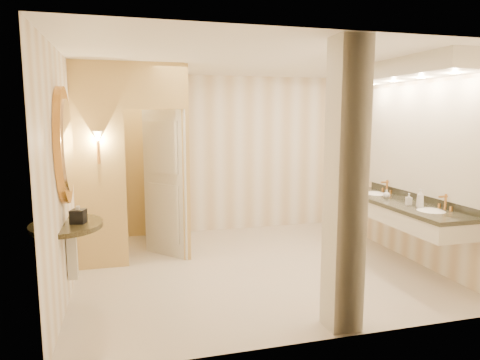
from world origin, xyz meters
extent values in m
plane|color=beige|center=(0.00, 0.00, 0.00)|extent=(4.50, 4.50, 0.00)
plane|color=white|center=(0.00, 0.00, 2.70)|extent=(4.50, 4.50, 0.00)
cube|color=white|center=(0.00, 2.00, 1.35)|extent=(4.50, 0.02, 2.70)
cube|color=white|center=(0.00, -2.00, 1.35)|extent=(4.50, 0.02, 2.70)
cube|color=white|center=(-2.25, 0.00, 1.35)|extent=(0.02, 4.00, 2.70)
cube|color=white|center=(2.25, 0.00, 1.35)|extent=(0.02, 4.00, 2.70)
cube|color=#D0B96D|center=(-0.80, 1.25, 1.35)|extent=(0.10, 1.50, 2.70)
cube|color=#D0B96D|center=(-1.93, 0.50, 1.35)|extent=(0.65, 0.10, 2.70)
cube|color=#D0B96D|center=(-1.20, 0.50, 2.40)|extent=(0.80, 0.10, 0.60)
cube|color=beige|center=(-1.06, 0.80, 1.05)|extent=(0.56, 0.64, 2.10)
cylinder|color=#BF813D|center=(-1.93, 0.43, 1.55)|extent=(0.03, 0.03, 0.30)
cone|color=beige|center=(-1.93, 0.43, 1.75)|extent=(0.14, 0.14, 0.14)
cube|color=beige|center=(1.95, -0.40, 0.73)|extent=(0.60, 2.24, 0.24)
cube|color=black|center=(1.95, -0.40, 0.85)|extent=(0.64, 2.28, 0.05)
cube|color=black|center=(2.23, -0.40, 0.92)|extent=(0.03, 2.24, 0.10)
ellipsoid|color=white|center=(1.95, -1.01, 0.83)|extent=(0.40, 0.44, 0.15)
cylinder|color=#BF813D|center=(2.15, -1.01, 0.96)|extent=(0.03, 0.03, 0.22)
ellipsoid|color=white|center=(1.95, 0.21, 0.83)|extent=(0.40, 0.44, 0.15)
cylinder|color=#BF813D|center=(2.15, 0.21, 0.96)|extent=(0.03, 0.03, 0.22)
cube|color=white|center=(2.23, -0.40, 1.70)|extent=(0.03, 2.24, 1.40)
cube|color=beige|center=(1.95, -0.40, 2.59)|extent=(0.75, 2.44, 0.22)
cylinder|color=black|center=(-2.23, -0.52, 0.85)|extent=(0.93, 0.93, 0.05)
cube|color=beige|center=(-2.19, -0.52, 0.55)|extent=(0.10, 0.10, 0.60)
cylinder|color=#C5883A|center=(-2.21, -0.52, 1.70)|extent=(0.07, 0.93, 0.93)
cylinder|color=white|center=(-2.17, -0.52, 1.70)|extent=(0.02, 0.75, 0.75)
cube|color=beige|center=(0.35, -1.80, 1.35)|extent=(0.30, 0.30, 2.70)
cube|color=black|center=(-2.10, -0.56, 0.95)|extent=(0.18, 0.18, 0.15)
imported|color=white|center=(-1.10, 1.75, 0.35)|extent=(0.55, 0.76, 0.70)
imported|color=beige|center=(1.90, -0.64, 0.95)|extent=(0.08, 0.08, 0.15)
imported|color=silver|center=(1.91, -0.15, 0.94)|extent=(0.11, 0.11, 0.12)
imported|color=#C6B28C|center=(1.93, -0.83, 0.99)|extent=(0.11, 0.11, 0.24)
camera|label=1|loc=(-1.59, -5.29, 1.99)|focal=32.00mm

